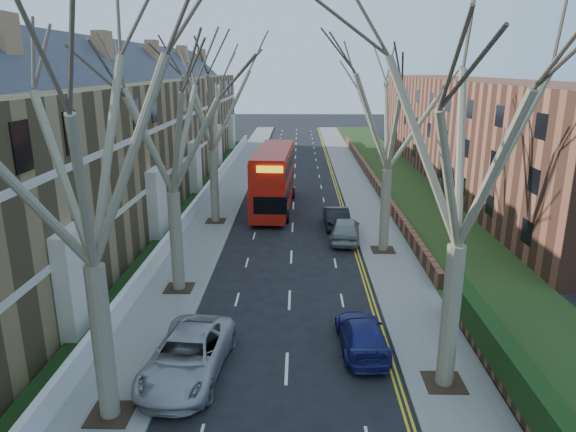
{
  "coord_description": "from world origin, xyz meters",
  "views": [
    {
      "loc": [
        0.41,
        -8.19,
        11.07
      ],
      "look_at": [
        -0.19,
        20.63,
        2.69
      ],
      "focal_mm": 32.0,
      "sensor_mm": 36.0,
      "label": 1
    }
  ],
  "objects": [
    {
      "name": "pavement_left",
      "position": [
        -6.0,
        39.0,
        0.06
      ],
      "size": [
        3.0,
        102.0,
        0.12
      ],
      "primitive_type": "cube",
      "color": "slate",
      "rests_on": "ground"
    },
    {
      "name": "pavement_right",
      "position": [
        6.0,
        39.0,
        0.06
      ],
      "size": [
        3.0,
        102.0,
        0.12
      ],
      "primitive_type": "cube",
      "color": "slate",
      "rests_on": "ground"
    },
    {
      "name": "terrace_left",
      "position": [
        -13.65,
        31.0,
        5.53
      ],
      "size": [
        9.7,
        78.0,
        13.6
      ],
      "color": "olive",
      "rests_on": "ground"
    },
    {
      "name": "flats_right",
      "position": [
        17.46,
        43.0,
        4.98
      ],
      "size": [
        13.97,
        54.0,
        10.0
      ],
      "color": "brown",
      "rests_on": "ground"
    },
    {
      "name": "front_wall_left",
      "position": [
        -7.65,
        31.0,
        0.62
      ],
      "size": [
        0.3,
        78.0,
        1.0
      ],
      "color": "white",
      "rests_on": "ground"
    },
    {
      "name": "grass_verge_right",
      "position": [
        10.5,
        39.0,
        0.15
      ],
      "size": [
        6.0,
        102.0,
        0.06
      ],
      "color": "#203C15",
      "rests_on": "ground"
    },
    {
      "name": "tree_left_mid",
      "position": [
        -5.7,
        6.0,
        9.56
      ],
      "size": [
        10.5,
        10.5,
        14.71
      ],
      "color": "#6C634D",
      "rests_on": "ground"
    },
    {
      "name": "tree_left_far",
      "position": [
        -5.7,
        16.0,
        9.24
      ],
      "size": [
        10.15,
        10.15,
        14.22
      ],
      "color": "#6C634D",
      "rests_on": "ground"
    },
    {
      "name": "tree_left_dist",
      "position": [
        -5.7,
        28.0,
        9.56
      ],
      "size": [
        10.5,
        10.5,
        14.71
      ],
      "color": "#6C634D",
      "rests_on": "ground"
    },
    {
      "name": "tree_right_mid",
      "position": [
        5.7,
        8.0,
        9.56
      ],
      "size": [
        10.5,
        10.5,
        14.71
      ],
      "color": "#6C634D",
      "rests_on": "ground"
    },
    {
      "name": "tree_right_far",
      "position": [
        5.7,
        22.0,
        9.24
      ],
      "size": [
        10.15,
        10.15,
        14.22
      ],
      "color": "#6C634D",
      "rests_on": "ground"
    },
    {
      "name": "double_decker_bus",
      "position": [
        -1.56,
        31.94,
        2.36
      ],
      "size": [
        3.3,
        11.61,
        4.79
      ],
      "rotation": [
        0.0,
        0.0,
        3.1
      ],
      "color": "#AC150C",
      "rests_on": "ground"
    },
    {
      "name": "car_left_far",
      "position": [
        -3.66,
        8.5,
        0.79
      ],
      "size": [
        3.13,
        5.91,
        1.58
      ],
      "primitive_type": "imported",
      "rotation": [
        0.0,
        0.0,
        -0.09
      ],
      "color": "#A6A6AC",
      "rests_on": "ground"
    },
    {
      "name": "car_right_near",
      "position": [
        3.02,
        10.46,
        0.65
      ],
      "size": [
        2.03,
        4.57,
        1.3
      ],
      "primitive_type": "imported",
      "rotation": [
        0.0,
        0.0,
        3.19
      ],
      "color": "navy",
      "rests_on": "ground"
    },
    {
      "name": "car_right_mid",
      "position": [
        3.52,
        24.11,
        0.8
      ],
      "size": [
        2.35,
        4.85,
        1.6
      ],
      "primitive_type": "imported",
      "rotation": [
        0.0,
        0.0,
        3.04
      ],
      "color": "gray",
      "rests_on": "ground"
    },
    {
      "name": "car_right_far",
      "position": [
        3.14,
        27.18,
        0.77
      ],
      "size": [
        1.73,
        4.68,
        1.53
      ],
      "primitive_type": "imported",
      "rotation": [
        0.0,
        0.0,
        3.17
      ],
      "color": "black",
      "rests_on": "ground"
    }
  ]
}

